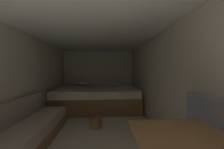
% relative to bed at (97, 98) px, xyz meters
% --- Properties ---
extents(ground_plane, '(7.27, 7.27, 0.00)m').
position_rel_bed_xyz_m(ground_plane, '(0.00, -1.74, -0.34)').
color(ground_plane, beige).
extents(wall_back, '(2.76, 0.05, 1.98)m').
position_rel_bed_xyz_m(wall_back, '(0.00, 0.92, 0.65)').
color(wall_back, beige).
rests_on(wall_back, ground).
extents(wall_left, '(0.05, 5.27, 1.98)m').
position_rel_bed_xyz_m(wall_left, '(-1.35, -1.74, 0.65)').
color(wall_left, beige).
rests_on(wall_left, ground).
extents(wall_right, '(0.05, 5.27, 1.98)m').
position_rel_bed_xyz_m(wall_right, '(1.35, -1.74, 0.65)').
color(wall_right, beige).
rests_on(wall_right, ground).
extents(ceiling_slab, '(2.76, 5.27, 0.05)m').
position_rel_bed_xyz_m(ceiling_slab, '(0.00, -1.74, 1.67)').
color(ceiling_slab, white).
rests_on(ceiling_slab, wall_left).
extents(bed, '(2.54, 1.71, 0.81)m').
position_rel_bed_xyz_m(bed, '(0.00, 0.00, 0.00)').
color(bed, brown).
rests_on(bed, ground).
extents(sofa_left, '(0.64, 2.72, 0.75)m').
position_rel_bed_xyz_m(sofa_left, '(-1.03, -2.48, -0.09)').
color(sofa_left, olive).
rests_on(sofa_left, ground).
extents(wicker_basket, '(0.25, 0.25, 0.23)m').
position_rel_bed_xyz_m(wicker_basket, '(0.05, -1.47, -0.22)').
color(wicker_basket, olive).
rests_on(wicker_basket, ground).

